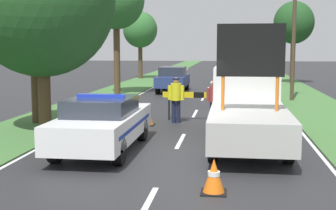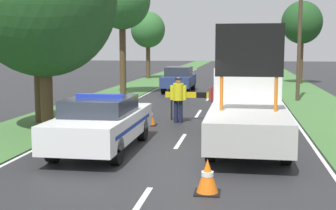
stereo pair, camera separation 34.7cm
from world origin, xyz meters
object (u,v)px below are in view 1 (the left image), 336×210
Objects in this scene: road_barrier at (194,97)px; traffic_cone_near_truck at (270,118)px; police_officer at (176,96)px; pedestrian_civilian at (214,98)px; roadside_tree_near_right at (294,23)px; roadside_tree_far_left at (116,0)px; queued_car_van_white at (237,89)px; utility_pole at (294,23)px; roadside_tree_near_left at (140,30)px; police_car at (103,123)px; queued_car_suv_grey at (234,73)px; roadside_tree_mid_right at (34,11)px; queued_car_hatch_blue at (173,79)px; traffic_cone_centre_front at (214,176)px; work_truck at (247,107)px; traffic_cone_near_police at (148,116)px.

traffic_cone_near_truck is (2.85, -0.94, -0.60)m from road_barrier.
pedestrian_civilian is (1.42, 0.04, -0.07)m from police_officer.
roadside_tree_near_right is 0.85× the size of roadside_tree_far_left.
pedestrian_civilian is 5.80m from queued_car_van_white.
roadside_tree_near_left is at bearing 125.33° from utility_pole.
pedestrian_civilian reaches higher than police_car.
queued_car_suv_grey reaches higher than queued_car_van_white.
roadside_tree_mid_right is at bearing -92.51° from roadside_tree_far_left.
queued_car_suv_grey is at bearing -119.37° from queued_car_hatch_blue.
roadside_tree_near_right is at bearing -107.60° from queued_car_van_white.
queued_car_hatch_blue is (-2.20, 11.39, -0.07)m from road_barrier.
roadside_tree_near_right reaches higher than traffic_cone_centre_front.
pedestrian_civilian is 0.39× the size of queued_car_van_white.
pedestrian_civilian is 12.44m from roadside_tree_far_left.
police_officer is 0.22× the size of utility_pole.
police_officer is (-0.61, -0.65, 0.12)m from road_barrier.
traffic_cone_near_truck is at bearing 93.40° from queued_car_suv_grey.
roadside_tree_near_left reaches higher than police_car.
traffic_cone_centre_front is (1.71, -8.34, -0.68)m from police_officer.
roadside_tree_far_left is at bearing 128.65° from traffic_cone_near_truck.
road_barrier is at bearing -67.03° from work_truck.
roadside_tree_near_left is (-6.53, 23.02, 3.38)m from road_barrier.
roadside_tree_near_right is 1.10× the size of roadside_tree_mid_right.
work_truck is at bearing 23.60° from police_car.
roadside_tree_far_left is (-7.18, 13.13, 4.48)m from work_truck.
roadside_tree_near_left is at bearing -87.09° from police_officer.
roadside_tree_far_left is at bearing -30.43° from queued_car_van_white.
work_truck is at bearing 90.52° from queued_car_suv_grey.
roadside_tree_mid_right is at bearing -175.71° from pedestrian_civilian.
police_car is 0.87× the size of roadside_tree_mid_right.
traffic_cone_near_truck is 0.14× the size of queued_car_van_white.
work_truck reaches higher than queued_car_hatch_blue.
roadside_tree_far_left reaches higher than roadside_tree_near_left.
traffic_cone_near_truck is at bearing 112.25° from queued_car_hatch_blue.
police_officer is at bearing 8.77° from roadside_tree_mid_right.
queued_car_hatch_blue is (-0.63, 12.74, 0.49)m from traffic_cone_near_police.
road_barrier is 0.90m from police_officer.
queued_car_suv_grey is (0.60, 27.32, 0.47)m from traffic_cone_centre_front.
traffic_cone_near_police is at bearing 83.99° from police_car.
utility_pole reaches higher than roadside_tree_near_right.
roadside_tree_near_left is (-7.34, 23.64, 3.33)m from pedestrian_civilian.
traffic_cone_near_truck is at bearing -110.54° from work_truck.
roadside_tree_far_left is at bearing 111.97° from road_barrier.
queued_car_van_white is at bearing 87.50° from traffic_cone_centre_front.
police_officer reaches higher than road_barrier.
police_officer is at bearing -55.33° from work_truck.
roadside_tree_near_left is (-4.33, 11.64, 3.45)m from queued_car_hatch_blue.
police_officer is (-2.51, 3.26, -0.04)m from work_truck.
roadside_tree_near_left is 13.27m from roadside_tree_near_right.
pedestrian_civilian reaches higher than traffic_cone_near_police.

